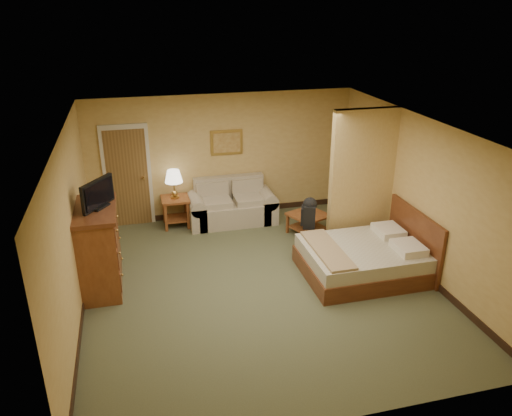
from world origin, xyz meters
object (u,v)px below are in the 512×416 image
object	(u,v)px
loveseat	(232,208)
coffee_table	(308,220)
dresser	(98,248)
bed	(365,258)

from	to	relation	value
loveseat	coffee_table	bearing A→B (deg)	-36.07
loveseat	dresser	bearing A→B (deg)	-141.62
coffee_table	dresser	world-z (taller)	dresser
dresser	bed	size ratio (longest dim) A/B	0.71
coffee_table	dresser	xyz separation A→B (m)	(-3.89, -1.05, 0.39)
loveseat	bed	distance (m)	3.19
loveseat	coffee_table	size ratio (longest dim) A/B	2.04
coffee_table	dresser	size ratio (longest dim) A/B	0.63
coffee_table	loveseat	bearing A→B (deg)	143.93
loveseat	bed	xyz separation A→B (m)	(1.74, -2.67, -0.01)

